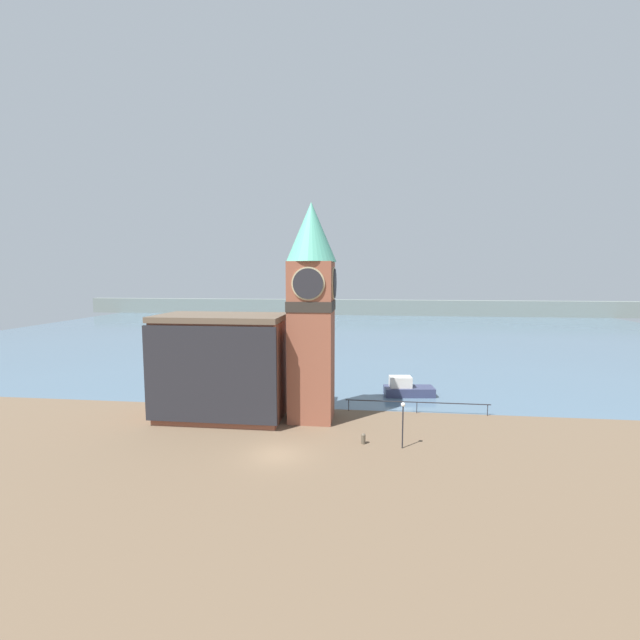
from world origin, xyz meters
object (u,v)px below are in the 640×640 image
at_px(pier_building, 222,366).
at_px(lamp_post, 403,416).
at_px(clock_tower, 312,307).
at_px(boat_near, 407,389).
at_px(mooring_bollard_near, 363,438).

height_order(pier_building, lamp_post, pier_building).
relative_size(clock_tower, pier_building, 1.68).
bearing_deg(pier_building, boat_near, 27.92).
bearing_deg(boat_near, lamp_post, -102.41).
height_order(pier_building, mooring_bollard_near, pier_building).
bearing_deg(clock_tower, mooring_bollard_near, -47.77).
distance_m(mooring_bollard_near, lamp_post, 3.61).
relative_size(clock_tower, lamp_post, 5.46).
bearing_deg(lamp_post, mooring_bollard_near, 170.37).
bearing_deg(lamp_post, boat_near, 84.14).
relative_size(mooring_bollard_near, lamp_post, 0.24).
relative_size(clock_tower, mooring_bollard_near, 22.96).
distance_m(pier_building, mooring_bollard_near, 14.38).
bearing_deg(lamp_post, pier_building, 161.70).
height_order(clock_tower, pier_building, clock_tower).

